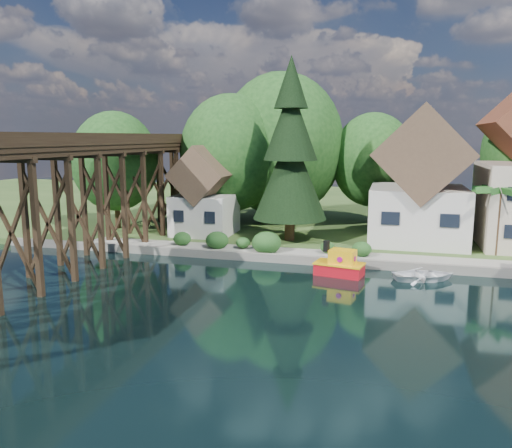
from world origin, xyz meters
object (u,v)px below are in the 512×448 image
object	(u,v)px
trestle_bridge	(93,189)
palm_tree	(501,192)
boat_white_a	(424,274)
conifer	(290,154)
shed	(205,197)
house_left	(418,185)
tugboat	(340,265)

from	to	relation	value
trestle_bridge	palm_tree	size ratio (longest dim) A/B	8.35
palm_tree	boat_white_a	size ratio (longest dim) A/B	1.35
conifer	shed	bearing A→B (deg)	174.57
trestle_bridge	conifer	bearing A→B (deg)	33.83
trestle_bridge	palm_tree	distance (m)	29.37
house_left	boat_white_a	distance (m)	10.99
tugboat	boat_white_a	size ratio (longest dim) A/B	0.87
boat_white_a	tugboat	bearing A→B (deg)	73.92
conifer	palm_tree	world-z (taller)	conifer
conifer	boat_white_a	size ratio (longest dim) A/B	3.80
trestle_bridge	shed	xyz separation A→B (m)	(5.00, 9.33, -1.52)
conifer	palm_tree	bearing A→B (deg)	-4.71
shed	tugboat	distance (m)	15.80
palm_tree	conifer	bearing A→B (deg)	175.29
tugboat	house_left	bearing A→B (deg)	63.04
house_left	conifer	xyz separation A→B (m)	(-10.19, -2.24, 2.55)
conifer	palm_tree	size ratio (longest dim) A/B	2.82
trestle_bridge	house_left	distance (m)	25.42
shed	conifer	size ratio (longest dim) A/B	0.53
house_left	tugboat	bearing A→B (deg)	-116.96
trestle_bridge	shed	distance (m)	10.69
palm_tree	boat_white_a	xyz separation A→B (m)	(-5.33, -6.39, -4.71)
conifer	boat_white_a	bearing A→B (deg)	-36.66
trestle_bridge	shed	size ratio (longest dim) A/B	5.63
shed	tugboat	bearing A→B (deg)	-34.26
trestle_bridge	boat_white_a	size ratio (longest dim) A/B	11.24
trestle_bridge	tugboat	bearing A→B (deg)	1.96
boat_white_a	conifer	bearing A→B (deg)	34.06
palm_tree	trestle_bridge	bearing A→B (deg)	-165.62
trestle_bridge	boat_white_a	bearing A→B (deg)	2.24
house_left	conifer	world-z (taller)	conifer
shed	palm_tree	xyz separation A→B (m)	(23.45, -2.03, 1.29)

